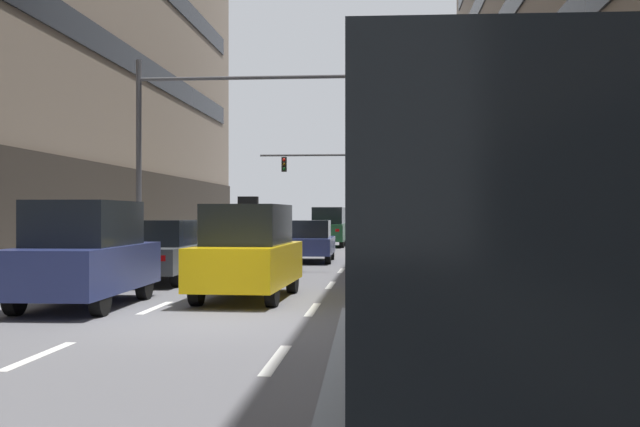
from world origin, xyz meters
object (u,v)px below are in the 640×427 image
car_driving_3 (160,251)px  traffic_signal_1 (368,175)px  taxi_driving_1 (248,252)px  car_driving_2 (329,227)px  car_driving_4 (85,254)px  car_driving_0 (310,241)px  traffic_signal_0 (210,126)px  car_parked_1 (442,275)px  car_parked_2 (418,266)px  taxi_driving_5 (250,232)px

car_driving_3 → traffic_signal_1: 23.21m
traffic_signal_1 → taxi_driving_1: bearing=-94.6°
car_driving_2 → car_driving_4: 27.94m
car_driving_0 → traffic_signal_0: traffic_signal_0 is taller
car_driving_0 → car_driving_2: bearing=90.8°
car_parked_1 → traffic_signal_0: (-6.35, 14.73, 3.62)m
car_parked_1 → car_parked_2: size_ratio=1.09×
taxi_driving_1 → car_parked_2: size_ratio=1.02×
taxi_driving_1 → car_driving_2: size_ratio=0.92×
car_driving_3 → taxi_driving_5: bearing=89.9°
taxi_driving_1 → car_driving_4: size_ratio=0.98×
car_driving_3 → traffic_signal_1: traffic_signal_1 is taller
car_driving_0 → car_driving_2: (-0.20, 13.48, 0.32)m
taxi_driving_1 → car_parked_1: (3.67, -6.85, 0.08)m
car_driving_4 → car_parked_2: bearing=9.9°
taxi_driving_1 → car_driving_3: taxi_driving_1 is taller
car_driving_4 → car_parked_1: car_parked_1 is taller
taxi_driving_1 → car_parked_1: taxi_driving_1 is taller
taxi_driving_5 → car_driving_3: bearing=-90.1°
car_parked_1 → taxi_driving_1: bearing=118.2°
car_driving_0 → car_parked_2: size_ratio=1.03×
taxi_driving_5 → car_parked_1: bearing=-74.4°
car_driving_2 → taxi_driving_5: bearing=-108.9°
car_driving_4 → traffic_signal_0: size_ratio=0.53×
car_driving_0 → car_driving_4: size_ratio=0.98×
taxi_driving_1 → car_parked_1: size_ratio=0.94×
car_parked_1 → car_parked_2: car_parked_1 is taller
taxi_driving_5 → traffic_signal_0: bearing=-87.5°
car_driving_4 → car_driving_0: bearing=77.7°
car_parked_1 → traffic_signal_1: 33.21m
traffic_signal_0 → car_driving_2: bearing=81.9°
car_driving_0 → car_parked_1: car_parked_1 is taller
traffic_signal_1 → car_driving_0: bearing=-98.4°
car_driving_2 → car_parked_1: bearing=-83.5°
car_driving_3 → car_driving_4: car_driving_4 is taller
taxi_driving_5 → car_parked_2: (6.77, -17.84, -0.25)m
car_driving_2 → car_parked_1: 33.23m
traffic_signal_0 → traffic_signal_1: bearing=75.3°
taxi_driving_5 → car_parked_2: taxi_driving_5 is taller
car_driving_4 → traffic_signal_0: 10.19m
taxi_driving_1 → traffic_signal_1: 26.45m
car_parked_1 → taxi_driving_5: bearing=105.6°
car_driving_3 → car_parked_1: car_parked_1 is taller
car_driving_2 → car_parked_2: size_ratio=1.11×
taxi_driving_1 → car_driving_2: taxi_driving_1 is taller
car_driving_0 → car_driving_2: size_ratio=0.93×
traffic_signal_0 → traffic_signal_1: (4.79, 18.31, -0.67)m
car_driving_2 → taxi_driving_5: car_driving_2 is taller
car_driving_2 → traffic_signal_0: 18.81m
car_parked_2 → traffic_signal_1: 26.89m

